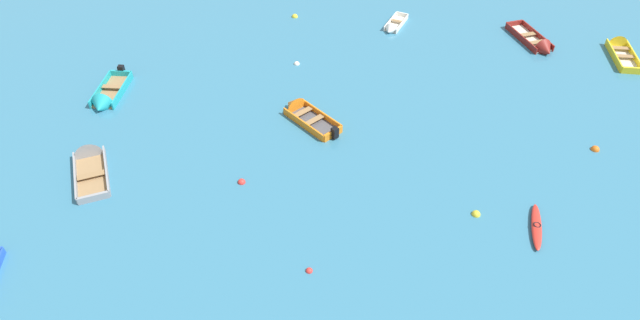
# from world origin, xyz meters

# --- Properties ---
(rowboat_white_distant_center) EXTENTS (2.51, 2.91, 0.87)m
(rowboat_white_distant_center) POSITION_xyz_m (7.94, 34.12, 0.16)
(rowboat_white_distant_center) COLOR beige
(rowboat_white_distant_center) RESTS_ON ground_plane
(rowboat_orange_far_right) EXTENTS (3.13, 4.07, 1.30)m
(rowboat_orange_far_right) POSITION_xyz_m (-0.22, 25.39, 0.21)
(rowboat_orange_far_right) COLOR #4C4C51
(rowboat_orange_far_right) RESTS_ON ground_plane
(kayak_red_back_row_left) EXTENTS (1.67, 2.80, 0.27)m
(kayak_red_back_row_left) POSITION_xyz_m (8.78, 14.79, 0.13)
(kayak_red_back_row_left) COLOR red
(kayak_red_back_row_left) RESTS_ON ground_plane
(rowboat_grey_far_left) EXTENTS (2.13, 4.36, 1.43)m
(rowboat_grey_far_left) POSITION_xyz_m (-11.69, 23.65, 0.18)
(rowboat_grey_far_left) COLOR #99754C
(rowboat_grey_far_left) RESTS_ON ground_plane
(rowboat_turquoise_cluster_inner) EXTENTS (2.40, 4.27, 1.31)m
(rowboat_turquoise_cluster_inner) POSITION_xyz_m (-11.33, 29.02, 0.22)
(rowboat_turquoise_cluster_inner) COLOR #99754C
(rowboat_turquoise_cluster_inner) RESTS_ON ground_plane
(rowboat_maroon_outer_left) EXTENTS (1.74, 4.53, 1.26)m
(rowboat_maroon_outer_left) POSITION_xyz_m (16.86, 29.65, 0.20)
(rowboat_maroon_outer_left) COLOR beige
(rowboat_maroon_outer_left) RESTS_ON ground_plane
(rowboat_yellow_near_right) EXTENTS (2.52, 4.35, 1.22)m
(rowboat_yellow_near_right) POSITION_xyz_m (21.97, 28.23, 0.20)
(rowboat_yellow_near_right) COLOR beige
(rowboat_yellow_near_right) RESTS_ON ground_plane
(mooring_buoy_outer_edge) EXTENTS (0.45, 0.45, 0.45)m
(mooring_buoy_outer_edge) POSITION_xyz_m (14.60, 19.25, 0.00)
(mooring_buoy_outer_edge) COLOR orange
(mooring_buoy_outer_edge) RESTS_ON ground_plane
(mooring_buoy_central) EXTENTS (0.37, 0.37, 0.37)m
(mooring_buoy_central) POSITION_xyz_m (0.43, 30.88, 0.00)
(mooring_buoy_central) COLOR silver
(mooring_buoy_central) RESTS_ON ground_plane
(mooring_buoy_between_boats_right) EXTENTS (0.42, 0.42, 0.42)m
(mooring_buoy_between_boats_right) POSITION_xyz_m (6.45, 16.15, 0.00)
(mooring_buoy_between_boats_right) COLOR yellow
(mooring_buoy_between_boats_right) RESTS_ON ground_plane
(mooring_buoy_trailing) EXTENTS (0.39, 0.39, 0.39)m
(mooring_buoy_trailing) POSITION_xyz_m (-4.14, 20.52, 0.00)
(mooring_buoy_trailing) COLOR red
(mooring_buoy_trailing) RESTS_ON ground_plane
(mooring_buoy_midfield) EXTENTS (0.31, 0.31, 0.31)m
(mooring_buoy_midfield) POSITION_xyz_m (-1.84, 14.53, 0.00)
(mooring_buoy_midfield) COLOR red
(mooring_buoy_midfield) RESTS_ON ground_plane
(mooring_buoy_near_foreground) EXTENTS (0.45, 0.45, 0.45)m
(mooring_buoy_near_foreground) POSITION_xyz_m (1.39, 37.36, 0.00)
(mooring_buoy_near_foreground) COLOR yellow
(mooring_buoy_near_foreground) RESTS_ON ground_plane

